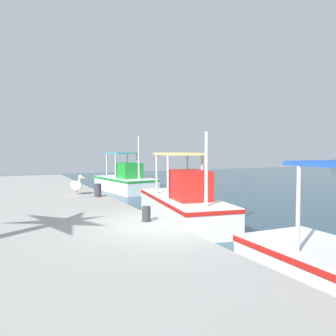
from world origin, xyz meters
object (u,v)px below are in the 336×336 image
Objects in this scene: fishing_boat_nearest at (125,181)px; fishing_boat_second at (184,204)px; pelican at (76,185)px; mooring_bollard_nearest at (98,190)px; mooring_bollard_second at (146,214)px.

fishing_boat_nearest is 0.86× the size of fishing_boat_second.
fishing_boat_second reaches higher than pelican.
fishing_boat_nearest is at bearing 173.93° from fishing_boat_second.
fishing_boat_second is 3.44m from mooring_bollard_nearest.
fishing_boat_second is at bearing 47.40° from mooring_bollard_nearest.
mooring_bollard_nearest is (0.97, 0.62, -0.15)m from pelican.
pelican is 2.45× the size of mooring_bollard_second.
fishing_boat_second is at bearing -6.07° from fishing_boat_nearest.
mooring_bollard_nearest is at bearing -180.00° from mooring_bollard_second.
mooring_bollard_nearest is at bearing -26.24° from fishing_boat_nearest.
fishing_boat_nearest reaches higher than fishing_boat_second.
mooring_bollard_second is (4.97, 0.00, -0.06)m from mooring_bollard_nearest.
mooring_bollard_second is (12.12, -3.52, 0.35)m from fishing_boat_nearest.
fishing_boat_second reaches higher than mooring_bollard_second.
mooring_bollard_second is at bearing 0.00° from mooring_bollard_nearest.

